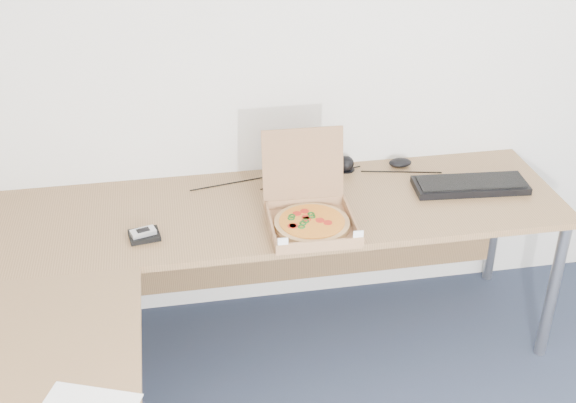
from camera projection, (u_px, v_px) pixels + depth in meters
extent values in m
cube|color=olive|center=(271.00, 210.00, 3.14)|extent=(2.50, 0.70, 0.03)
cylinder|color=gray|center=(496.00, 221.00, 3.76)|extent=(0.05, 0.05, 0.70)
cube|color=#A5754C|center=(312.00, 228.00, 2.97)|extent=(0.34, 0.34, 0.01)
cube|color=#A5754C|center=(303.00, 168.00, 3.05)|extent=(0.34, 0.07, 0.33)
cylinder|color=tan|center=(312.00, 224.00, 2.97)|extent=(0.30, 0.30, 0.02)
cylinder|color=#AA1B01|center=(312.00, 221.00, 2.96)|extent=(0.26, 0.26, 0.00)
cylinder|color=white|center=(296.00, 181.00, 3.20)|extent=(0.07, 0.07, 0.12)
cube|color=black|center=(470.00, 185.00, 3.26)|extent=(0.51, 0.22, 0.03)
ellipsoid|color=black|center=(400.00, 163.00, 3.45)|extent=(0.12, 0.09, 0.04)
cube|color=black|center=(144.00, 235.00, 2.92)|extent=(0.13, 0.11, 0.02)
cube|color=#B2B5BA|center=(143.00, 232.00, 2.90)|extent=(0.11, 0.08, 0.02)
ellipsoid|color=black|center=(346.00, 163.00, 3.41)|extent=(0.09, 0.09, 0.07)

